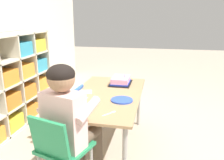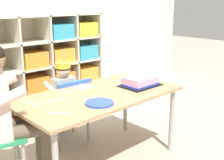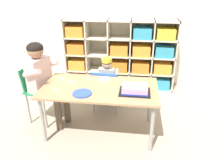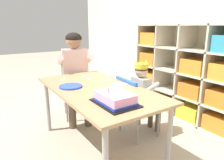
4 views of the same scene
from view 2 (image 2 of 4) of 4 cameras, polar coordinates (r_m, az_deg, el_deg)
The scene contains 12 objects.
storage_cubby_shelf at distance 3.51m, azimuth -14.88°, elevation 1.56°, with size 1.85×0.38×1.17m.
activity_table at distance 2.36m, azimuth -2.54°, elevation -3.97°, with size 1.33×0.70×0.61m.
classroom_chair_blue at distance 2.75m, azimuth -8.44°, elevation -5.08°, with size 0.40×0.38×0.64m.
child_with_crown at distance 2.80m, azimuth -9.78°, elevation -1.97°, with size 0.30×0.31×0.82m.
adult_helper_seated at distance 2.05m, azimuth -20.15°, elevation -4.37°, with size 0.47×0.46×1.07m.
birthday_cake_on_tray at distance 2.55m, azimuth 5.50°, elevation -0.37°, with size 0.34×0.24×0.12m.
paper_plate_stack at distance 2.11m, azimuth -2.46°, elevation -4.49°, with size 0.21×0.21×0.01m, color blue.
paper_napkin_square at distance 2.52m, azimuth -5.59°, elevation -1.34°, with size 0.12×0.12×0.00m, color white.
fork_at_table_front_edge at distance 1.98m, azimuth -10.19°, elevation -6.29°, with size 0.12×0.09×0.00m.
fork_by_napkin at distance 2.21m, azimuth -11.17°, elevation -3.99°, with size 0.15×0.05×0.00m.
fork_near_cake_tray at distance 2.19m, azimuth -15.08°, elevation -4.44°, with size 0.04×0.14×0.00m.
fork_beside_plate_stack at distance 2.41m, azimuth -9.21°, elevation -2.28°, with size 0.07×0.13×0.00m.
Camera 2 is at (-1.45, -1.69, 1.33)m, focal length 46.93 mm.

